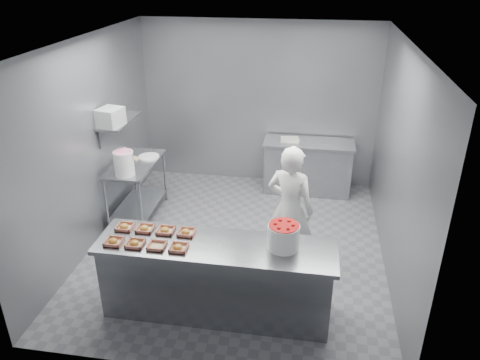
# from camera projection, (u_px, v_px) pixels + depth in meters

# --- Properties ---
(floor) EXTENTS (4.50, 4.50, 0.00)m
(floor) POSITION_uv_depth(u_px,v_px,m) (237.00, 246.00, 6.60)
(floor) COLOR #4C4C51
(floor) RESTS_ON ground
(ceiling) EXTENTS (4.50, 4.50, 0.00)m
(ceiling) POSITION_uv_depth(u_px,v_px,m) (236.00, 42.00, 5.39)
(ceiling) COLOR white
(ceiling) RESTS_ON wall_back
(wall_back) EXTENTS (4.00, 0.04, 2.80)m
(wall_back) POSITION_uv_depth(u_px,v_px,m) (259.00, 104.00, 7.99)
(wall_back) COLOR slate
(wall_back) RESTS_ON ground
(wall_left) EXTENTS (0.04, 4.50, 2.80)m
(wall_left) POSITION_uv_depth(u_px,v_px,m) (90.00, 145.00, 6.28)
(wall_left) COLOR slate
(wall_left) RESTS_ON ground
(wall_right) EXTENTS (0.04, 4.50, 2.80)m
(wall_right) POSITION_uv_depth(u_px,v_px,m) (398.00, 164.00, 5.70)
(wall_right) COLOR slate
(wall_right) RESTS_ON ground
(service_counter) EXTENTS (2.60, 0.70, 0.90)m
(service_counter) POSITION_uv_depth(u_px,v_px,m) (217.00, 278.00, 5.20)
(service_counter) COLOR slate
(service_counter) RESTS_ON ground
(prep_table) EXTENTS (0.60, 1.20, 0.90)m
(prep_table) POSITION_uv_depth(u_px,v_px,m) (137.00, 181.00, 7.11)
(prep_table) COLOR slate
(prep_table) RESTS_ON ground
(back_counter) EXTENTS (1.50, 0.60, 0.90)m
(back_counter) POSITION_uv_depth(u_px,v_px,m) (307.00, 167.00, 7.96)
(back_counter) COLOR slate
(back_counter) RESTS_ON ground
(wall_shelf) EXTENTS (0.35, 0.90, 0.03)m
(wall_shelf) POSITION_uv_depth(u_px,v_px,m) (119.00, 121.00, 6.72)
(wall_shelf) COLOR slate
(wall_shelf) RESTS_ON wall_left
(tray_0) EXTENTS (0.19, 0.18, 0.06)m
(tray_0) POSITION_uv_depth(u_px,v_px,m) (114.00, 241.00, 5.02)
(tray_0) COLOR tan
(tray_0) RESTS_ON service_counter
(tray_1) EXTENTS (0.19, 0.18, 0.06)m
(tray_1) POSITION_uv_depth(u_px,v_px,m) (135.00, 243.00, 4.98)
(tray_1) COLOR tan
(tray_1) RESTS_ON service_counter
(tray_2) EXTENTS (0.19, 0.18, 0.04)m
(tray_2) POSITION_uv_depth(u_px,v_px,m) (157.00, 246.00, 4.95)
(tray_2) COLOR tan
(tray_2) RESTS_ON service_counter
(tray_3) EXTENTS (0.19, 0.18, 0.06)m
(tray_3) POSITION_uv_depth(u_px,v_px,m) (178.00, 248.00, 4.91)
(tray_3) COLOR tan
(tray_3) RESTS_ON service_counter
(tray_4) EXTENTS (0.19, 0.18, 0.06)m
(tray_4) POSITION_uv_depth(u_px,v_px,m) (125.00, 227.00, 5.29)
(tray_4) COLOR tan
(tray_4) RESTS_ON service_counter
(tray_5) EXTENTS (0.19, 0.18, 0.06)m
(tray_5) POSITION_uv_depth(u_px,v_px,m) (145.00, 228.00, 5.26)
(tray_5) COLOR tan
(tray_5) RESTS_ON service_counter
(tray_6) EXTENTS (0.19, 0.18, 0.06)m
(tray_6) POSITION_uv_depth(u_px,v_px,m) (165.00, 230.00, 5.22)
(tray_6) COLOR tan
(tray_6) RESTS_ON service_counter
(tray_7) EXTENTS (0.19, 0.18, 0.06)m
(tray_7) POSITION_uv_depth(u_px,v_px,m) (186.00, 232.00, 5.19)
(tray_7) COLOR tan
(tray_7) RESTS_ON service_counter
(worker) EXTENTS (0.71, 0.58, 1.68)m
(worker) POSITION_uv_depth(u_px,v_px,m) (290.00, 209.00, 5.83)
(worker) COLOR white
(worker) RESTS_ON ground
(strawberry_tub) EXTENTS (0.34, 0.34, 0.28)m
(strawberry_tub) POSITION_uv_depth(u_px,v_px,m) (283.00, 236.00, 4.89)
(strawberry_tub) COLOR silver
(strawberry_tub) RESTS_ON service_counter
(glaze_bucket) EXTENTS (0.29, 0.28, 0.43)m
(glaze_bucket) POSITION_uv_depth(u_px,v_px,m) (124.00, 163.00, 6.52)
(glaze_bucket) COLOR silver
(glaze_bucket) RESTS_ON prep_table
(bucket_lid) EXTENTS (0.40, 0.40, 0.02)m
(bucket_lid) POSITION_uv_depth(u_px,v_px,m) (149.00, 157.00, 7.16)
(bucket_lid) COLOR silver
(bucket_lid) RESTS_ON prep_table
(rag) EXTENTS (0.17, 0.16, 0.02)m
(rag) POSITION_uv_depth(u_px,v_px,m) (135.00, 158.00, 7.11)
(rag) COLOR #CCB28C
(rag) RESTS_ON prep_table
(appliance) EXTENTS (0.36, 0.39, 0.25)m
(appliance) POSITION_uv_depth(u_px,v_px,m) (110.00, 117.00, 6.42)
(appliance) COLOR gray
(appliance) RESTS_ON wall_shelf
(paper_stack) EXTENTS (0.31, 0.23, 0.05)m
(paper_stack) POSITION_uv_depth(u_px,v_px,m) (290.00, 140.00, 7.80)
(paper_stack) COLOR silver
(paper_stack) RESTS_ON back_counter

